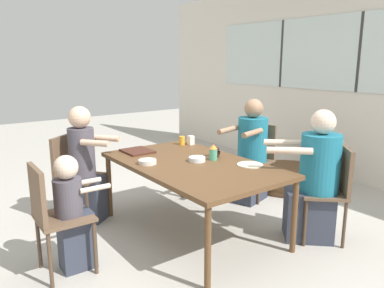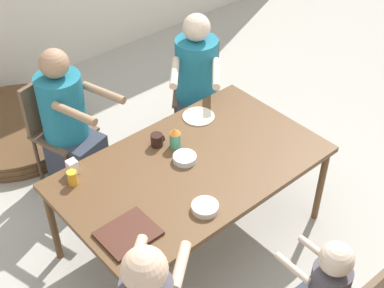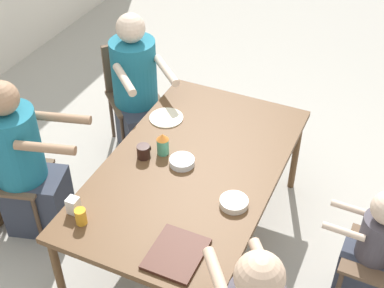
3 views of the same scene
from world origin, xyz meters
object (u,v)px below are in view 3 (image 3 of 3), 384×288
chair_for_man_teal_shirt (2,166)px  person_man_teal_shirt (25,168)px  person_toddler (368,255)px  bowl_white_shallow (234,203)px  person_woman_green_shirt (137,95)px  sippy_cup (163,144)px  milk_carton_small (73,205)px  juice_glass (81,216)px  coffee_mug (144,151)px  bowl_cereal (182,162)px  chair_for_woman_green_shirt (131,86)px

chair_for_man_teal_shirt → person_man_teal_shirt: bearing=90.0°
person_toddler → bowl_white_shallow: 0.85m
person_woman_green_shirt → sippy_cup: bearing=82.6°
person_man_teal_shirt → person_toddler: (0.28, -2.23, -0.09)m
person_toddler → milk_carton_small: 1.73m
sippy_cup → bowl_white_shallow: size_ratio=0.92×
person_woman_green_shirt → juice_glass: 1.54m
coffee_mug → juice_glass: (-0.64, 0.05, 0.00)m
bowl_white_shallow → juice_glass: bearing=123.4°
milk_carton_small → sippy_cup: bearing=-18.4°
person_man_teal_shirt → bowl_cereal: person_man_teal_shirt is taller
chair_for_woman_green_shirt → chair_for_man_teal_shirt: (-1.24, 0.30, 0.00)m
bowl_white_shallow → chair_for_man_teal_shirt: bearing=95.2°
sippy_cup → bowl_cereal: size_ratio=0.97×
person_man_teal_shirt → coffee_mug: person_man_teal_shirt is taller
chair_for_woman_green_shirt → milk_carton_small: (-1.52, -0.51, 0.22)m
chair_for_woman_green_shirt → juice_glass: bearing=63.4°
person_man_teal_shirt → bowl_white_shallow: 1.47m
coffee_mug → juice_glass: bearing=176.0°
juice_glass → person_toddler: bearing=-66.4°
bowl_white_shallow → bowl_cereal: size_ratio=1.05×
person_woman_green_shirt → bowl_cereal: size_ratio=7.71×
person_woman_green_shirt → bowl_cereal: (-0.78, -0.77, 0.18)m
person_toddler → sippy_cup: (0.07, 1.37, 0.33)m
person_man_teal_shirt → person_toddler: 2.25m
juice_glass → milk_carton_small: (0.05, 0.09, 0.00)m
person_woman_green_shirt → person_man_teal_shirt: person_woman_green_shirt is taller
chair_for_woman_green_shirt → milk_carton_small: chair_for_woman_green_shirt is taller
person_toddler → coffee_mug: 1.49m
person_toddler → sippy_cup: bearing=88.5°
person_man_teal_shirt → sippy_cup: size_ratio=7.88×
person_woman_green_shirt → bowl_cereal: 1.11m
bowl_white_shallow → bowl_cereal: 0.47m
coffee_mug → bowl_white_shallow: bearing=-103.8°
person_man_teal_shirt → bowl_white_shallow: person_man_teal_shirt is taller
milk_carton_small → bowl_white_shallow: bearing=-62.3°
person_woman_green_shirt → person_toddler: (-0.80, -1.97, -0.10)m
sippy_cup → milk_carton_small: size_ratio=1.51×
juice_glass → bowl_white_shallow: bearing=-56.6°
person_woman_green_shirt → chair_for_woman_green_shirt: bearing=-90.0°
person_woman_green_shirt → person_toddler: person_woman_green_shirt is taller
coffee_mug → milk_carton_small: bearing=167.6°
coffee_mug → person_man_teal_shirt: bearing=109.0°
bowl_cereal → chair_for_woman_green_shirt: bearing=44.9°
person_man_teal_shirt → chair_for_woman_green_shirt: bearing=157.6°
milk_carton_small → coffee_mug: bearing=-12.4°
chair_for_man_teal_shirt → bowl_cereal: chair_for_man_teal_shirt is taller
chair_for_woman_green_shirt → bowl_white_shallow: 1.72m
person_man_teal_shirt → milk_carton_small: (-0.32, -0.64, 0.21)m
sippy_cup → juice_glass: size_ratio=1.56×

